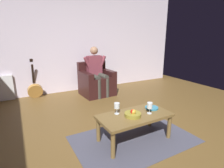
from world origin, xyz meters
name	(u,v)px	position (x,y,z in m)	size (l,w,h in m)	color
ground_plane	(141,141)	(0.00, 0.00, 0.00)	(7.29, 7.29, 0.00)	brown
wall_back	(76,42)	(0.00, -3.02, 1.35)	(6.48, 0.06, 2.70)	silver
rug	(134,139)	(0.07, -0.09, 0.00)	(1.77, 1.14, 0.01)	#464755
armchair	(96,83)	(-0.30, -2.36, 0.32)	(0.83, 0.76, 0.85)	#311616
person_seated	(97,70)	(-0.30, -2.33, 0.66)	(0.64, 0.61, 1.25)	brown
coffee_table	(135,118)	(0.07, -0.09, 0.35)	(1.08, 0.56, 0.40)	brown
guitar	(35,89)	(1.16, -2.82, 0.22)	(0.36, 0.32, 0.97)	#B37F39
radiator	(0,89)	(1.91, -2.95, 0.30)	(0.58, 0.06, 0.61)	white
wine_glass_near	(150,106)	(-0.14, -0.02, 0.52)	(0.08, 0.08, 0.17)	silver
wine_glass_far	(117,106)	(0.29, -0.23, 0.52)	(0.08, 0.08, 0.17)	silver
fruit_bowl	(133,114)	(0.13, -0.06, 0.44)	(0.24, 0.24, 0.11)	olive
decorative_dish	(152,108)	(-0.30, -0.15, 0.42)	(0.21, 0.21, 0.02)	teal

